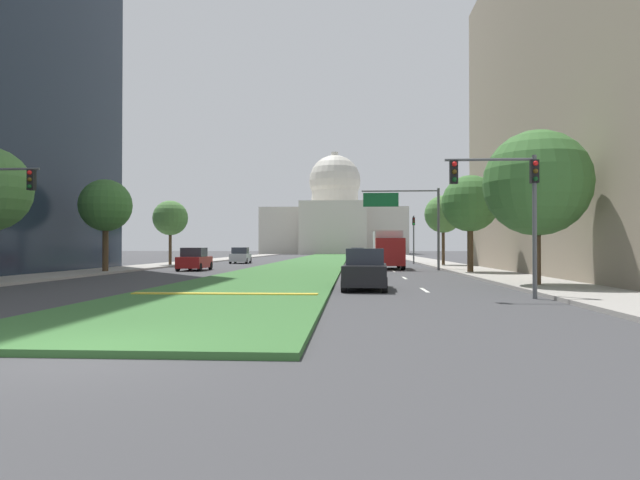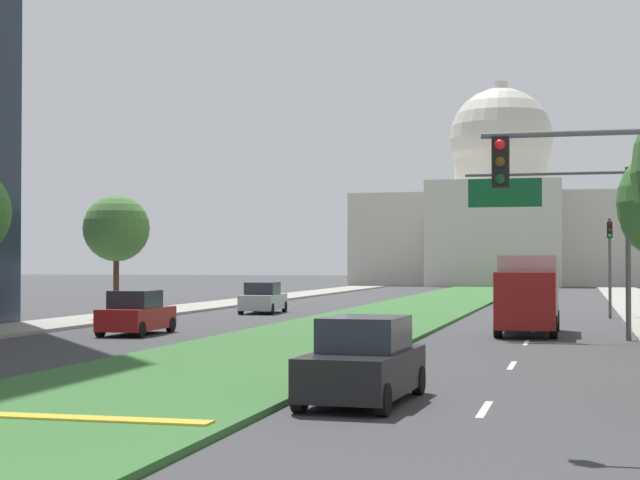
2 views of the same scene
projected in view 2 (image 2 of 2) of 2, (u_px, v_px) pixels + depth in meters
name	position (u px, v px, depth m)	size (l,w,h in m)	color
ground_plane	(435.00, 304.00, 71.89)	(287.56, 287.56, 0.00)	#3D3D3F
grass_median	(421.00, 307.00, 65.54)	(7.62, 117.64, 0.14)	#386B33
median_curb_nose	(32.00, 416.00, 18.78)	(6.86, 0.50, 0.04)	gold
lane_dashes_right	(536.00, 327.00, 47.03)	(0.16, 62.69, 0.01)	silver
sidewalk_left	(178.00, 309.00, 62.51)	(4.00, 117.64, 0.15)	#9E9991
capitol_building	(501.00, 218.00, 134.71)	(36.08, 26.61, 26.47)	beige
traffic_light_near_right	(629.00, 209.00, 16.70)	(3.34, 0.35, 5.20)	#515456
traffic_light_far_right	(610.00, 255.00, 53.98)	(0.28, 0.35, 5.20)	#515456
overhead_guide_sign	(564.00, 216.00, 39.39)	(6.15, 0.20, 6.50)	#515456
street_tree_left_far	(116.00, 229.00, 51.90)	(3.33, 3.33, 6.28)	#4C3823
sedan_lead_stopped	(363.00, 363.00, 21.72)	(2.09, 4.37, 1.80)	black
sedan_midblock	(136.00, 314.00, 42.00)	(1.96, 4.16, 1.79)	maroon
sedan_distant	(263.00, 299.00, 59.42)	(2.24, 4.54, 1.78)	#BCBCC1
sedan_far_horizon	(513.00, 293.00, 70.64)	(2.08, 4.42, 1.71)	navy
box_truck_delivery	(528.00, 293.00, 42.29)	(2.40, 6.40, 3.20)	maroon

